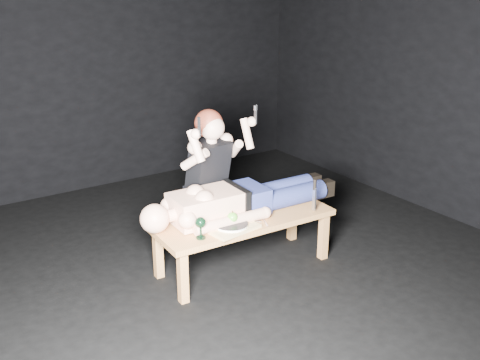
{
  "coord_description": "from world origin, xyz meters",
  "views": [
    {
      "loc": [
        -2.13,
        -3.44,
        2.27
      ],
      "look_at": [
        0.22,
        0.03,
        0.75
      ],
      "focal_mm": 42.31,
      "sensor_mm": 36.0,
      "label": 1
    }
  ],
  "objects_px": {
    "table": "(243,242)",
    "lying_man": "(242,195)",
    "serving_tray": "(231,227)",
    "goblet": "(201,228)",
    "carving_knife": "(314,196)",
    "kneeling_woman": "(203,179)"
  },
  "relations": [
    {
      "from": "carving_knife",
      "to": "kneeling_woman",
      "type": "bearing_deg",
      "value": 135.1
    },
    {
      "from": "serving_tray",
      "to": "table",
      "type": "bearing_deg",
      "value": 32.63
    },
    {
      "from": "kneeling_woman",
      "to": "carving_knife",
      "type": "height_order",
      "value": "kneeling_woman"
    },
    {
      "from": "kneeling_woman",
      "to": "carving_knife",
      "type": "distance_m",
      "value": 0.94
    },
    {
      "from": "lying_man",
      "to": "table",
      "type": "bearing_deg",
      "value": -116.83
    },
    {
      "from": "serving_tray",
      "to": "lying_man",
      "type": "bearing_deg",
      "value": 41.17
    },
    {
      "from": "goblet",
      "to": "lying_man",
      "type": "bearing_deg",
      "value": 24.19
    },
    {
      "from": "table",
      "to": "carving_knife",
      "type": "distance_m",
      "value": 0.69
    },
    {
      "from": "table",
      "to": "carving_knife",
      "type": "bearing_deg",
      "value": -20.71
    },
    {
      "from": "serving_tray",
      "to": "carving_knife",
      "type": "bearing_deg",
      "value": -7.63
    },
    {
      "from": "goblet",
      "to": "table",
      "type": "bearing_deg",
      "value": 16.88
    },
    {
      "from": "table",
      "to": "serving_tray",
      "type": "relative_size",
      "value": 3.81
    },
    {
      "from": "serving_tray",
      "to": "carving_knife",
      "type": "height_order",
      "value": "carving_knife"
    },
    {
      "from": "kneeling_woman",
      "to": "goblet",
      "type": "xyz_separation_m",
      "value": [
        -0.38,
        -0.61,
        -0.12
      ]
    },
    {
      "from": "table",
      "to": "lying_man",
      "type": "relative_size",
      "value": 0.92
    },
    {
      "from": "table",
      "to": "kneeling_woman",
      "type": "xyz_separation_m",
      "value": [
        -0.1,
        0.46,
        0.43
      ]
    },
    {
      "from": "lying_man",
      "to": "carving_knife",
      "type": "xyz_separation_m",
      "value": [
        0.49,
        -0.32,
        -0.0
      ]
    },
    {
      "from": "lying_man",
      "to": "serving_tray",
      "type": "distance_m",
      "value": 0.36
    },
    {
      "from": "kneeling_woman",
      "to": "carving_knife",
      "type": "bearing_deg",
      "value": -55.0
    },
    {
      "from": "serving_tray",
      "to": "goblet",
      "type": "bearing_deg",
      "value": -176.82
    },
    {
      "from": "lying_man",
      "to": "carving_knife",
      "type": "height_order",
      "value": "lying_man"
    },
    {
      "from": "table",
      "to": "carving_knife",
      "type": "relative_size",
      "value": 5.2
    }
  ]
}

